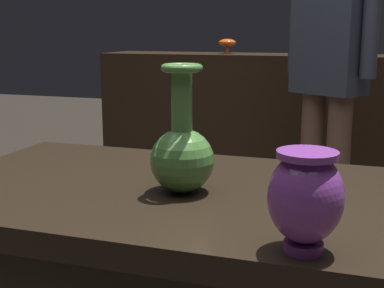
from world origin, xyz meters
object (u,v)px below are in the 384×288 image
Objects in this scene: vase_left_accent at (306,197)px; visitor_center_back at (330,57)px; vase_centerpiece at (182,152)px; shelf_vase_center at (313,37)px; shelf_vase_left at (227,43)px.

vase_left_accent is 1.76m from visitor_center_back.
visitor_center_back is at bearing 93.29° from vase_left_accent.
visitor_center_back is (0.18, 1.52, 0.13)m from vase_centerpiece.
vase_centerpiece reaches higher than vase_left_accent.
shelf_vase_center is 0.66m from visitor_center_back.
vase_left_accent is at bearing -39.85° from vase_centerpiece.
vase_left_accent is (0.28, -0.23, 0.00)m from vase_centerpiece.
shelf_vase_center is (-0.24, 2.38, 0.20)m from vase_left_accent.
vase_centerpiece is at bearing 140.15° from vase_left_accent.
visitor_center_back is at bearing 83.35° from vase_centerpiece.
vase_left_accent is at bearing -84.15° from shelf_vase_center.
vase_centerpiece is 1.53m from visitor_center_back.
shelf_vase_center reaches higher than vase_left_accent.
shelf_vase_left is 0.96m from visitor_center_back.
visitor_center_back is at bearing -77.26° from shelf_vase_center.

